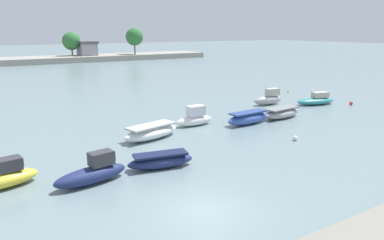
{
  "coord_description": "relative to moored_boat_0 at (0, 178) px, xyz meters",
  "views": [
    {
      "loc": [
        -8.53,
        -12.87,
        8.31
      ],
      "look_at": [
        6.74,
        12.27,
        0.9
      ],
      "focal_mm": 33.86,
      "sensor_mm": 36.0,
      "label": 1
    }
  ],
  "objects": [
    {
      "name": "moored_boat_1",
      "position": [
        4.41,
        -1.93,
        0.03
      ],
      "size": [
        4.32,
        1.84,
        1.7
      ],
      "rotation": [
        0.0,
        0.0,
        0.15
      ],
      "color": "navy",
      "rests_on": "ground"
    },
    {
      "name": "moored_boat_2",
      "position": [
        8.63,
        -1.84,
        -0.12
      ],
      "size": [
        4.28,
        1.99,
        0.94
      ],
      "rotation": [
        0.0,
        0.0,
        -0.19
      ],
      "color": "navy",
      "rests_on": "ground"
    },
    {
      "name": "ground_plane",
      "position": [
        7.96,
        -7.85,
        -0.57
      ],
      "size": [
        400.0,
        400.0,
        0.0
      ],
      "primitive_type": "plane",
      "color": "slate"
    },
    {
      "name": "moored_boat_7",
      "position": [
        27.63,
        9.05,
        0.11
      ],
      "size": [
        3.76,
        1.35,
        1.8
      ],
      "rotation": [
        0.0,
        0.0,
        -0.05
      ],
      "color": "#9E9EA3",
      "rests_on": "ground"
    },
    {
      "name": "mooring_buoy_1",
      "position": [
        35.7,
        13.92,
        -0.43
      ],
      "size": [
        0.29,
        0.29,
        0.29
      ],
      "primitive_type": "sphere",
      "color": "yellow",
      "rests_on": "ground"
    },
    {
      "name": "moored_boat_5",
      "position": [
        20.09,
        3.58,
        -0.02
      ],
      "size": [
        4.74,
        1.76,
        1.13
      ],
      "rotation": [
        0.0,
        0.0,
        0.08
      ],
      "color": "#3856A8",
      "rests_on": "ground"
    },
    {
      "name": "mooring_buoy_0",
      "position": [
        35.49,
        4.11,
        -0.38
      ],
      "size": [
        0.38,
        0.38,
        0.38
      ],
      "primitive_type": "sphere",
      "color": "red",
      "rests_on": "ground"
    },
    {
      "name": "distant_shoreline",
      "position": [
        6.16,
        77.78,
        1.17
      ],
      "size": [
        103.88,
        11.23,
        8.61
      ],
      "color": "gray",
      "rests_on": "ground"
    },
    {
      "name": "moored_boat_6",
      "position": [
        24.29,
        3.69,
        -0.07
      ],
      "size": [
        4.71,
        2.12,
        1.02
      ],
      "rotation": [
        0.0,
        0.0,
        0.11
      ],
      "color": "#9E9EA3",
      "rests_on": "ground"
    },
    {
      "name": "moored_boat_3",
      "position": [
        10.73,
        4.0,
        -0.03
      ],
      "size": [
        5.23,
        2.93,
        1.12
      ],
      "rotation": [
        0.0,
        0.0,
        0.25
      ],
      "color": "white",
      "rests_on": "ground"
    },
    {
      "name": "mooring_buoy_2",
      "position": [
        19.96,
        -2.16,
        -0.38
      ],
      "size": [
        0.38,
        0.38,
        0.38
      ],
      "primitive_type": "sphere",
      "color": "white",
      "rests_on": "ground"
    },
    {
      "name": "moored_boat_0",
      "position": [
        0.0,
        0.0,
        0.0
      ],
      "size": [
        4.16,
        2.02,
        1.57
      ],
      "rotation": [
        0.0,
        0.0,
        0.15
      ],
      "color": "yellow",
      "rests_on": "ground"
    },
    {
      "name": "moored_boat_4",
      "position": [
        15.73,
        5.66,
        0.1
      ],
      "size": [
        3.62,
        1.15,
        1.77
      ],
      "rotation": [
        0.0,
        0.0,
        -0.0
      ],
      "color": "white",
      "rests_on": "ground"
    },
    {
      "name": "moored_boat_8",
      "position": [
        32.3,
        6.33,
        -0.07
      ],
      "size": [
        4.97,
        2.68,
        1.39
      ],
      "rotation": [
        0.0,
        0.0,
        -0.22
      ],
      "color": "teal",
      "rests_on": "ground"
    }
  ]
}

